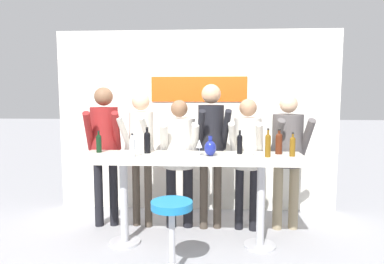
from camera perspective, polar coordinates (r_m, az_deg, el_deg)
ground_plane at (r=4.11m, az=-0.08°, el=-18.25°), size 40.00×40.00×0.00m
back_wall at (r=5.05m, az=0.79°, el=1.83°), size 4.09×0.12×2.63m
tasting_table at (r=3.83m, az=-0.08°, el=-6.12°), size 2.49×0.62×1.04m
bar_stool at (r=3.29m, az=-3.37°, el=-15.50°), size 0.41×0.41×0.73m
person_far_left at (r=4.50m, az=-14.36°, el=-1.36°), size 0.48×0.60×1.80m
person_left at (r=4.40m, az=-8.48°, el=-1.81°), size 0.44×0.56×1.73m
person_center_left at (r=4.33m, az=-2.11°, el=-3.07°), size 0.51×0.58×1.64m
person_center at (r=4.27m, az=3.19°, el=-1.11°), size 0.44×0.58×1.83m
person_center_right at (r=4.29m, az=9.19°, el=-2.89°), size 0.46×0.57×1.65m
person_right at (r=4.42m, az=15.63°, el=-2.49°), size 0.48×0.58×1.70m
wine_bottle_0 at (r=3.88m, az=16.41°, el=-2.16°), size 0.06×0.06×0.26m
wine_bottle_1 at (r=4.12m, az=-15.27°, el=-1.69°), size 0.06×0.06×0.25m
wine_bottle_2 at (r=3.72m, az=-9.90°, el=-2.37°), size 0.06×0.06×0.26m
wine_bottle_3 at (r=3.77m, az=12.53°, el=-2.00°), size 0.06×0.06×0.31m
wine_bottle_4 at (r=3.99m, az=14.28°, el=-1.69°), size 0.08×0.08×0.28m
wine_bottle_5 at (r=3.96m, az=-7.48°, el=-1.53°), size 0.07×0.07×0.30m
wine_bottle_6 at (r=3.92m, az=7.96°, el=-1.83°), size 0.06×0.06×0.27m
wine_glass_0 at (r=3.78m, az=1.23°, el=-2.03°), size 0.07×0.07×0.18m
wine_glass_1 at (r=3.83m, az=9.96°, el=-2.03°), size 0.07×0.07×0.18m
decorative_vase at (r=3.76m, az=3.06°, el=-2.66°), size 0.13×0.13×0.22m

